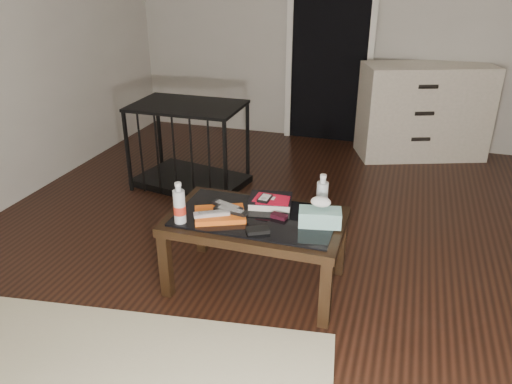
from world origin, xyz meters
TOP-DOWN VIEW (x-y plane):
  - ground at (0.00, 0.00)m, footprint 5.00×5.00m
  - doorway at (-0.40, 2.47)m, footprint 0.90×0.08m
  - coffee_table at (-0.31, -0.38)m, footprint 1.00×0.60m
  - dresser at (0.59, 2.23)m, footprint 1.30×0.88m
  - pet_crate at (-1.30, 0.88)m, footprint 1.00×0.76m
  - magazines at (-0.50, -0.46)m, footprint 0.34×0.31m
  - remote_silver at (-0.53, -0.50)m, footprint 0.20×0.14m
  - remote_black_front at (-0.44, -0.44)m, footprint 0.21×0.08m
  - remote_black_back at (-0.48, -0.39)m, footprint 0.20×0.12m
  - textbook at (-0.27, -0.22)m, footprint 0.28×0.24m
  - dvd_mailers at (-0.26, -0.24)m, footprint 0.19×0.14m
  - ipod at (-0.29, -0.26)m, footprint 0.07×0.11m
  - flip_phone at (-0.18, -0.37)m, footprint 0.10×0.06m
  - wallet at (-0.24, -0.56)m, footprint 0.14×0.12m
  - water_bottle_left at (-0.69, -0.58)m, footprint 0.08×0.08m
  - water_bottle_right at (0.04, -0.23)m, footprint 0.07×0.07m
  - tissue_box at (0.06, -0.38)m, footprint 0.25×0.16m

SIDE VIEW (x-z plane):
  - ground at x=0.00m, z-range 0.00..0.00m
  - pet_crate at x=-1.30m, z-range -0.12..0.59m
  - coffee_table at x=-0.31m, z-range 0.17..0.63m
  - dresser at x=0.59m, z-range 0.00..0.90m
  - wallet at x=-0.24m, z-range 0.46..0.48m
  - flip_phone at x=-0.18m, z-range 0.46..0.48m
  - magazines at x=-0.50m, z-range 0.46..0.49m
  - textbook at x=-0.27m, z-range 0.46..0.51m
  - remote_silver at x=-0.53m, z-range 0.49..0.51m
  - remote_black_front at x=-0.44m, z-range 0.49..0.51m
  - remote_black_back at x=-0.48m, z-range 0.49..0.51m
  - tissue_box at x=0.06m, z-range 0.46..0.55m
  - dvd_mailers at x=-0.26m, z-range 0.51..0.51m
  - ipod at x=-0.29m, z-range 0.51..0.53m
  - water_bottle_left at x=-0.69m, z-range 0.46..0.70m
  - water_bottle_right at x=0.04m, z-range 0.46..0.70m
  - doorway at x=-0.40m, z-range -0.01..2.06m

